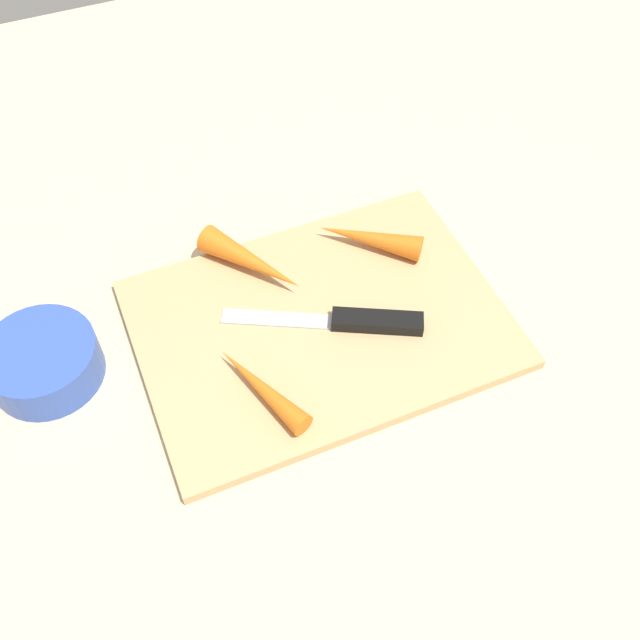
# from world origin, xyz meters

# --- Properties ---
(ground_plane) EXTENTS (1.40, 1.40, 0.00)m
(ground_plane) POSITION_xyz_m (0.00, 0.00, 0.00)
(ground_plane) COLOR #C6B793
(cutting_board) EXTENTS (0.36, 0.26, 0.01)m
(cutting_board) POSITION_xyz_m (0.00, 0.00, 0.01)
(cutting_board) COLOR tan
(cutting_board) RESTS_ON ground_plane
(knife) EXTENTS (0.19, 0.11, 0.01)m
(knife) POSITION_xyz_m (-0.04, 0.02, 0.02)
(knife) COLOR #B7B7BC
(knife) RESTS_ON cutting_board
(carrot_shortest) EXTENTS (0.10, 0.09, 0.03)m
(carrot_shortest) POSITION_xyz_m (-0.09, -0.07, 0.03)
(carrot_shortest) COLOR orange
(carrot_shortest) RESTS_ON cutting_board
(carrot_longest) EXTENTS (0.09, 0.12, 0.03)m
(carrot_longest) POSITION_xyz_m (0.04, -0.09, 0.03)
(carrot_longest) COLOR orange
(carrot_longest) RESTS_ON cutting_board
(carrot_medium) EXTENTS (0.06, 0.11, 0.02)m
(carrot_medium) POSITION_xyz_m (0.08, 0.06, 0.02)
(carrot_medium) COLOR orange
(carrot_medium) RESTS_ON cutting_board
(small_bowl) EXTENTS (0.11, 0.11, 0.04)m
(small_bowl) POSITION_xyz_m (0.26, -0.05, 0.02)
(small_bowl) COLOR #3351B2
(small_bowl) RESTS_ON ground_plane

